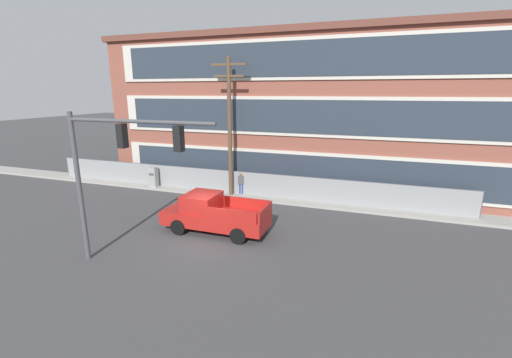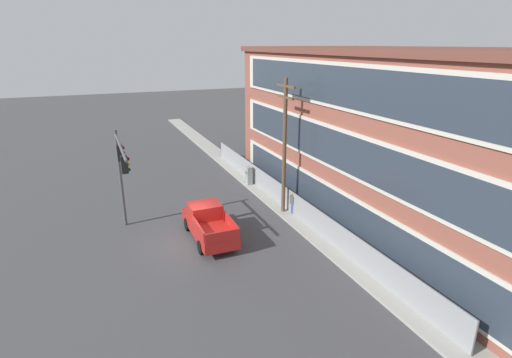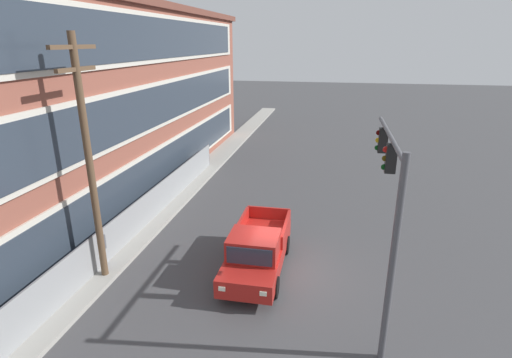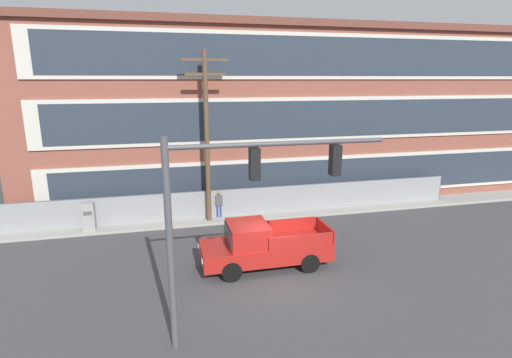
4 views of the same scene
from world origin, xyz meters
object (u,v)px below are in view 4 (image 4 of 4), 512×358
object	(u,v)px
pickup_truck_red	(263,246)
pedestrian_near_cabinet	(219,203)
electrical_cabinet	(89,218)
traffic_signal_mast	(235,198)
utility_pole_near_corner	(207,132)

from	to	relation	value
pickup_truck_red	pedestrian_near_cabinet	world-z (taller)	pickup_truck_red
pedestrian_near_cabinet	electrical_cabinet	bearing A→B (deg)	-175.70
pickup_truck_red	pedestrian_near_cabinet	size ratio (longest dim) A/B	3.23
traffic_signal_mast	pickup_truck_red	distance (m)	6.03
pickup_truck_red	utility_pole_near_corner	bearing A→B (deg)	104.96
traffic_signal_mast	pedestrian_near_cabinet	size ratio (longest dim) A/B	3.77
traffic_signal_mast	electrical_cabinet	distance (m)	12.22
utility_pole_near_corner	pedestrian_near_cabinet	size ratio (longest dim) A/B	5.41
utility_pole_near_corner	electrical_cabinet	xyz separation A→B (m)	(-6.15, -0.08, -4.21)
traffic_signal_mast	utility_pole_near_corner	xyz separation A→B (m)	(0.43, 10.24, 0.55)
electrical_cabinet	pedestrian_near_cabinet	world-z (taller)	pedestrian_near_cabinet
traffic_signal_mast	pedestrian_near_cabinet	distance (m)	11.27
traffic_signal_mast	electrical_cabinet	world-z (taller)	traffic_signal_mast
traffic_signal_mast	pedestrian_near_cabinet	xyz separation A→B (m)	(1.03, 10.67, -3.51)
traffic_signal_mast	electrical_cabinet	xyz separation A→B (m)	(-5.72, 10.16, -3.66)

